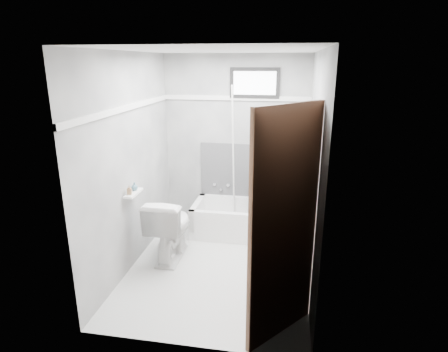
% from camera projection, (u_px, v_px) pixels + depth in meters
% --- Properties ---
extents(floor, '(2.60, 2.60, 0.00)m').
position_uv_depth(floor, '(219.00, 266.00, 4.37)').
color(floor, white).
rests_on(floor, ground).
extents(ceiling, '(2.60, 2.60, 0.00)m').
position_uv_depth(ceiling, '(218.00, 50.00, 3.67)').
color(ceiling, silver).
rests_on(ceiling, floor).
extents(wall_back, '(2.00, 0.02, 2.40)m').
position_uv_depth(wall_back, '(236.00, 143.00, 5.24)').
color(wall_back, slate).
rests_on(wall_back, floor).
extents(wall_front, '(2.00, 0.02, 2.40)m').
position_uv_depth(wall_front, '(186.00, 214.00, 2.79)').
color(wall_front, slate).
rests_on(wall_front, floor).
extents(wall_left, '(0.02, 2.60, 2.40)m').
position_uv_depth(wall_left, '(131.00, 163.00, 4.18)').
color(wall_left, slate).
rests_on(wall_left, floor).
extents(wall_right, '(0.02, 2.60, 2.40)m').
position_uv_depth(wall_right, '(314.00, 172.00, 3.85)').
color(wall_right, slate).
rests_on(wall_right, floor).
extents(bathtub, '(1.50, 0.70, 0.42)m').
position_uv_depth(bathtub, '(248.00, 220.00, 5.14)').
color(bathtub, white).
rests_on(bathtub, floor).
extents(office_chair, '(0.69, 0.69, 1.02)m').
position_uv_depth(office_chair, '(270.00, 191.00, 5.02)').
color(office_chair, slate).
rests_on(office_chair, bathtub).
extents(toilet, '(0.44, 0.79, 0.77)m').
position_uv_depth(toilet, '(170.00, 227.00, 4.48)').
color(toilet, white).
rests_on(toilet, floor).
extents(door, '(0.78, 0.78, 2.00)m').
position_uv_depth(door, '(318.00, 248.00, 2.71)').
color(door, brown).
rests_on(door, floor).
extents(window, '(0.66, 0.04, 0.40)m').
position_uv_depth(window, '(255.00, 83.00, 4.95)').
color(window, black).
rests_on(window, wall_back).
extents(backerboard, '(1.50, 0.02, 0.78)m').
position_uv_depth(backerboard, '(253.00, 171.00, 5.31)').
color(backerboard, '#4C4C4F').
rests_on(backerboard, wall_back).
extents(trim_back, '(2.00, 0.02, 0.06)m').
position_uv_depth(trim_back, '(236.00, 98.00, 5.05)').
color(trim_back, white).
rests_on(trim_back, wall_back).
extents(trim_left, '(0.02, 2.60, 0.06)m').
position_uv_depth(trim_left, '(128.00, 108.00, 4.00)').
color(trim_left, white).
rests_on(trim_left, wall_left).
extents(pole, '(0.02, 0.32, 1.93)m').
position_uv_depth(pole, '(233.00, 157.00, 5.06)').
color(pole, white).
rests_on(pole, bathtub).
extents(shelf, '(0.10, 0.32, 0.02)m').
position_uv_depth(shelf, '(134.00, 193.00, 4.13)').
color(shelf, white).
rests_on(shelf, wall_left).
extents(soap_bottle_a, '(0.05, 0.05, 0.10)m').
position_uv_depth(soap_bottle_a, '(129.00, 190.00, 4.04)').
color(soap_bottle_a, '#946E4A').
rests_on(soap_bottle_a, shelf).
extents(soap_bottle_b, '(0.10, 0.10, 0.09)m').
position_uv_depth(soap_bottle_b, '(134.00, 186.00, 4.17)').
color(soap_bottle_b, slate).
rests_on(soap_bottle_b, shelf).
extents(faucet, '(0.26, 0.10, 0.16)m').
position_uv_depth(faucet, '(221.00, 187.00, 5.44)').
color(faucet, silver).
rests_on(faucet, wall_back).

